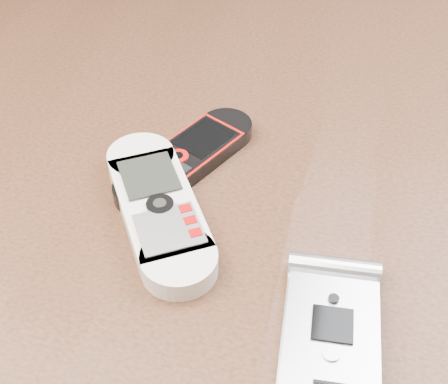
{
  "coord_description": "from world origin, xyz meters",
  "views": [
    {
      "loc": [
        0.07,
        -0.32,
        1.07
      ],
      "look_at": [
        0.01,
        0.0,
        0.76
      ],
      "focal_mm": 50.0,
      "sensor_mm": 36.0,
      "label": 1
    }
  ],
  "objects_px": {
    "nokia_white": "(159,207)",
    "nokia_black_red": "(186,158)",
    "table": "(218,289)",
    "motorola_razr": "(331,336)"
  },
  "relations": [
    {
      "from": "table",
      "to": "motorola_razr",
      "type": "distance_m",
      "value": 0.18
    },
    {
      "from": "nokia_white",
      "to": "nokia_black_red",
      "type": "distance_m",
      "value": 0.06
    },
    {
      "from": "nokia_white",
      "to": "motorola_razr",
      "type": "distance_m",
      "value": 0.15
    },
    {
      "from": "nokia_white",
      "to": "nokia_black_red",
      "type": "xyz_separation_m",
      "value": [
        0.0,
        0.06,
        -0.0
      ]
    },
    {
      "from": "nokia_black_red",
      "to": "nokia_white",
      "type": "bearing_deg",
      "value": -66.67
    },
    {
      "from": "table",
      "to": "nokia_black_red",
      "type": "distance_m",
      "value": 0.12
    },
    {
      "from": "nokia_white",
      "to": "table",
      "type": "bearing_deg",
      "value": 1.31
    },
    {
      "from": "motorola_razr",
      "to": "table",
      "type": "bearing_deg",
      "value": 128.37
    },
    {
      "from": "table",
      "to": "nokia_black_red",
      "type": "height_order",
      "value": "nokia_black_red"
    },
    {
      "from": "table",
      "to": "nokia_white",
      "type": "height_order",
      "value": "nokia_white"
    }
  ]
}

